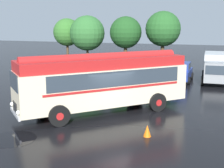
{
  "coord_description": "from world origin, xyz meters",
  "views": [
    {
      "loc": [
        5.58,
        -15.85,
        5.19
      ],
      "look_at": [
        -0.6,
        2.21,
        1.4
      ],
      "focal_mm": 50.0,
      "sensor_mm": 36.0,
      "label": 1
    }
  ],
  "objects_px": {
    "vintage_bus": "(103,80)",
    "traffic_cone": "(147,131)",
    "car_mid_left": "(181,72)",
    "box_van": "(216,67)",
    "car_near_left": "(148,70)"
  },
  "relations": [
    {
      "from": "car_near_left",
      "to": "vintage_bus",
      "type": "bearing_deg",
      "value": -90.98
    },
    {
      "from": "car_near_left",
      "to": "box_van",
      "type": "relative_size",
      "value": 0.75
    },
    {
      "from": "car_near_left",
      "to": "traffic_cone",
      "type": "height_order",
      "value": "car_near_left"
    },
    {
      "from": "car_near_left",
      "to": "box_van",
      "type": "distance_m",
      "value": 5.94
    },
    {
      "from": "car_near_left",
      "to": "traffic_cone",
      "type": "bearing_deg",
      "value": -77.8
    },
    {
      "from": "car_near_left",
      "to": "car_mid_left",
      "type": "height_order",
      "value": "same"
    },
    {
      "from": "car_mid_left",
      "to": "box_van",
      "type": "bearing_deg",
      "value": 10.63
    },
    {
      "from": "box_van",
      "to": "traffic_cone",
      "type": "relative_size",
      "value": 10.57
    },
    {
      "from": "vintage_bus",
      "to": "traffic_cone",
      "type": "relative_size",
      "value": 16.21
    },
    {
      "from": "car_near_left",
      "to": "car_mid_left",
      "type": "xyz_separation_m",
      "value": [
        2.9,
        0.24,
        0.0
      ]
    },
    {
      "from": "vintage_bus",
      "to": "car_mid_left",
      "type": "distance_m",
      "value": 11.98
    },
    {
      "from": "car_mid_left",
      "to": "vintage_bus",
      "type": "bearing_deg",
      "value": -105.02
    },
    {
      "from": "car_mid_left",
      "to": "traffic_cone",
      "type": "bearing_deg",
      "value": -89.18
    },
    {
      "from": "vintage_bus",
      "to": "traffic_cone",
      "type": "height_order",
      "value": "vintage_bus"
    },
    {
      "from": "car_mid_left",
      "to": "traffic_cone",
      "type": "height_order",
      "value": "car_mid_left"
    }
  ]
}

